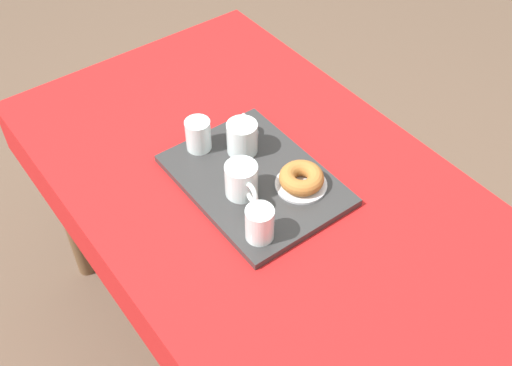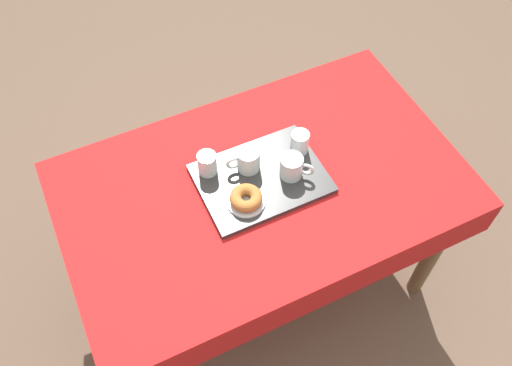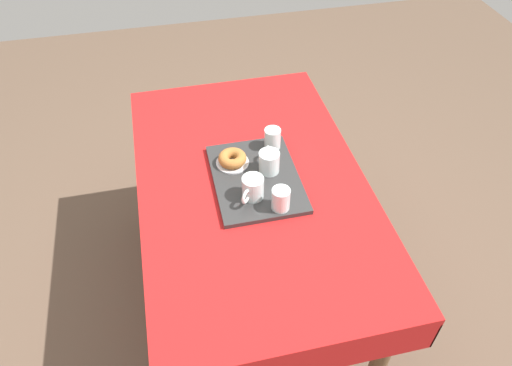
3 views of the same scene
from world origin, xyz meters
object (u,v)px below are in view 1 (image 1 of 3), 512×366
donut_plate_left (301,185)px  sugar_donut_left (301,178)px  tea_mug_left (242,181)px  dining_table (260,208)px  serving_tray (254,179)px  water_glass_near (260,225)px  tea_mug_right (242,138)px  water_glass_far (198,136)px

donut_plate_left → sugar_donut_left: 0.02m
donut_plate_left → tea_mug_left: bearing=-117.4°
dining_table → tea_mug_left: size_ratio=11.65×
serving_tray → water_glass_near: 0.20m
dining_table → donut_plate_left: donut_plate_left is taller
dining_table → donut_plate_left: bearing=32.0°
donut_plate_left → tea_mug_right: bearing=-168.6°
tea_mug_left → sugar_donut_left: tea_mug_left is taller
water_glass_far → donut_plate_left: bearing=24.8°
tea_mug_left → donut_plate_left: size_ratio=0.94×
serving_tray → tea_mug_right: bearing=160.2°
water_glass_near → water_glass_far: same height
dining_table → tea_mug_right: size_ratio=13.28×
serving_tray → sugar_donut_left: 0.13m
tea_mug_right → donut_plate_left: (0.19, 0.04, -0.04)m
dining_table → water_glass_near: size_ratio=16.40×
serving_tray → tea_mug_left: bearing=-64.1°
water_glass_near → donut_plate_left: bearing=110.3°
sugar_donut_left → water_glass_far: bearing=-155.2°
tea_mug_left → tea_mug_right: bearing=143.6°
donut_plate_left → water_glass_far: bearing=-155.2°
dining_table → serving_tray: bearing=-101.7°
water_glass_near → water_glass_far: size_ratio=1.00×
water_glass_near → donut_plate_left: size_ratio=0.67×
tea_mug_left → water_glass_near: size_ratio=1.41×
dining_table → donut_plate_left: (0.09, 0.06, 0.13)m
serving_tray → water_glass_near: size_ratio=5.07×
sugar_donut_left → water_glass_near: bearing=-69.7°
tea_mug_right → donut_plate_left: size_ratio=0.82×
tea_mug_left → water_glass_far: 0.20m
tea_mug_right → tea_mug_left: bearing=-36.4°
tea_mug_left → dining_table: bearing=108.3°
sugar_donut_left → dining_table: bearing=-148.0°
water_glass_near → sugar_donut_left: size_ratio=0.78×
donut_plate_left → sugar_donut_left: sugar_donut_left is taller
dining_table → water_glass_far: size_ratio=16.40×
tea_mug_left → sugar_donut_left: (0.07, 0.13, -0.01)m
water_glass_far → donut_plate_left: size_ratio=0.67×
water_glass_near → donut_plate_left: (-0.07, 0.18, -0.03)m
dining_table → water_glass_near: 0.26m
dining_table → water_glass_near: (0.16, -0.12, 0.17)m
serving_tray → water_glass_far: water_glass_far is taller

